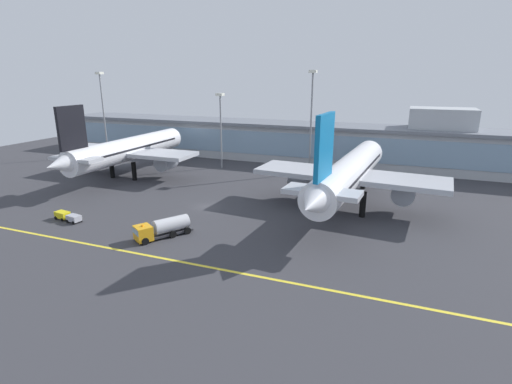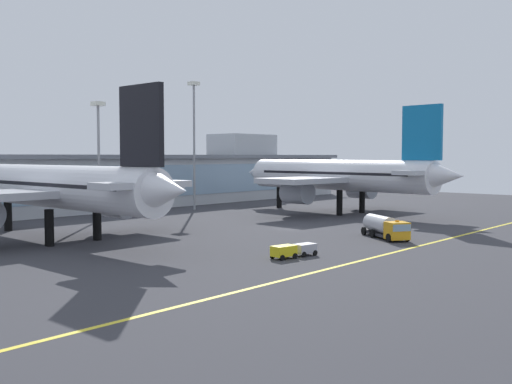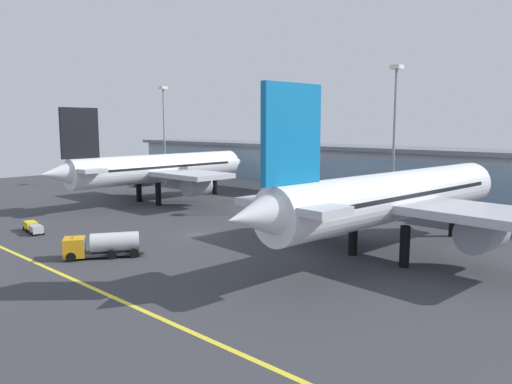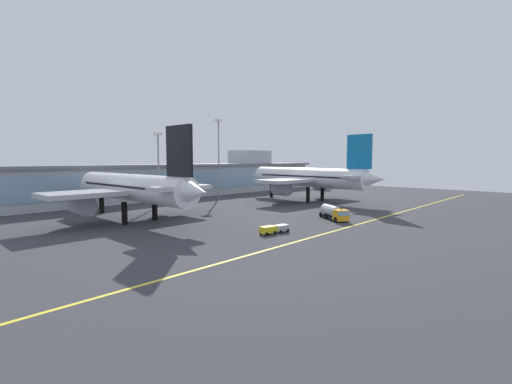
{
  "view_description": "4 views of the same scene",
  "coord_description": "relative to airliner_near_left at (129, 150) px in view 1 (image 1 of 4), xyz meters",
  "views": [
    {
      "loc": [
        35.0,
        -63.41,
        24.39
      ],
      "look_at": [
        9.41,
        2.66,
        3.23
      ],
      "focal_mm": 27.49,
      "sensor_mm": 36.0,
      "label": 1
    },
    {
      "loc": [
        -68.51,
        -54.12,
        10.91
      ],
      "look_at": [
        7.07,
        12.89,
        4.68
      ],
      "focal_mm": 41.42,
      "sensor_mm": 36.0,
      "label": 2
    },
    {
      "loc": [
        52.95,
        -44.58,
        15.64
      ],
      "look_at": [
        5.81,
        5.81,
        6.15
      ],
      "focal_mm": 34.53,
      "sensor_mm": 36.0,
      "label": 3
    },
    {
      "loc": [
        -65.59,
        -54.48,
        12.68
      ],
      "look_at": [
        1.79,
        7.88,
        4.35
      ],
      "focal_mm": 25.2,
      "sensor_mm": 36.0,
      "label": 4
    }
  ],
  "objects": [
    {
      "name": "airliner_near_right",
      "position": [
        54.43,
        -5.95,
        0.31
      ],
      "size": [
        35.58,
        50.19,
        19.39
      ],
      "rotation": [
        0.0,
        0.0,
        1.49
      ],
      "color": "black",
      "rests_on": "ground"
    },
    {
      "name": "taxiway_centreline_stripe",
      "position": [
        28.8,
        -36.33,
        -6.79
      ],
      "size": [
        160.18,
        0.5,
        0.01
      ],
      "primitive_type": "cube",
      "color": "yellow",
      "rests_on": "ground"
    },
    {
      "name": "ground_plane",
      "position": [
        28.8,
        -14.33,
        -6.8
      ],
      "size": [
        200.23,
        200.23,
        0.0
      ],
      "primitive_type": "plane",
      "color": "#38383D"
    },
    {
      "name": "apron_light_mast_centre",
      "position": [
        16.96,
        17.11,
        6.58
      ],
      "size": [
        1.8,
        1.8,
        19.91
      ],
      "color": "gray",
      "rests_on": "ground"
    },
    {
      "name": "airliner_near_left",
      "position": [
        0.0,
        0.0,
        0.0
      ],
      "size": [
        34.08,
        47.68,
        18.56
      ],
      "rotation": [
        0.0,
        0.0,
        1.57
      ],
      "color": "black",
      "rests_on": "ground"
    },
    {
      "name": "terminal_building",
      "position": [
        30.81,
        33.05,
        -0.81
      ],
      "size": [
        146.02,
        14.0,
        16.31
      ],
      "color": "#ADB2B7",
      "rests_on": "ground"
    },
    {
      "name": "apron_light_mast_east",
      "position": [
        40.9,
        19.64,
        9.77
      ],
      "size": [
        1.8,
        1.8,
        25.63
      ],
      "color": "gray",
      "rests_on": "ground"
    },
    {
      "name": "baggage_tug_near",
      "position": [
        9.97,
        -29.78,
        -6.01
      ],
      "size": [
        5.76,
        2.51,
        1.4
      ],
      "rotation": [
        0.0,
        0.0,
        2.99
      ],
      "color": "black",
      "rests_on": "ground"
    },
    {
      "name": "apron_light_mast_west",
      "position": [
        -23.53,
        18.71,
        9.61
      ],
      "size": [
        1.8,
        1.8,
        25.35
      ],
      "color": "gray",
      "rests_on": "ground"
    },
    {
      "name": "fuel_tanker_truck",
      "position": [
        29.48,
        -29.98,
        -5.29
      ],
      "size": [
        6.92,
        8.93,
        2.9
      ],
      "rotation": [
        0.0,
        0.0,
        4.14
      ],
      "color": "black",
      "rests_on": "ground"
    }
  ]
}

